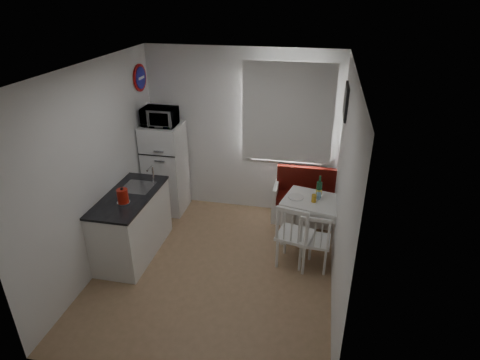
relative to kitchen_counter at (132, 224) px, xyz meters
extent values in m
cube|color=#93744E|center=(1.20, -0.16, -0.46)|extent=(3.00, 3.50, 0.02)
cube|color=white|center=(1.20, -0.16, 2.14)|extent=(3.00, 3.50, 0.02)
cube|color=white|center=(1.20, 1.59, 0.84)|extent=(3.00, 0.02, 2.60)
cube|color=white|center=(1.20, -1.91, 0.84)|extent=(3.00, 0.02, 2.60)
cube|color=white|center=(-0.30, -0.16, 0.84)|extent=(0.02, 3.50, 2.60)
cube|color=white|center=(2.70, -0.16, 0.84)|extent=(0.02, 3.50, 2.60)
cube|color=white|center=(1.90, 1.56, 1.17)|extent=(1.22, 0.06, 1.47)
cube|color=white|center=(1.90, 1.49, 1.22)|extent=(1.35, 0.02, 1.50)
cube|color=white|center=(0.00, -0.01, -0.03)|extent=(0.60, 1.30, 0.86)
cube|color=black|center=(0.00, -0.01, 0.43)|extent=(0.62, 1.32, 0.03)
cube|color=#99999E|center=(0.02, 0.24, 0.39)|extent=(0.40, 0.40, 0.10)
cylinder|color=silver|center=(0.18, 0.42, 0.57)|extent=(0.02, 0.02, 0.26)
cylinder|color=navy|center=(-0.27, 1.29, 1.69)|extent=(0.03, 0.40, 0.40)
cube|color=black|center=(2.67, 0.94, 1.59)|extent=(0.04, 0.52, 0.42)
cube|color=white|center=(2.35, 1.32, -0.29)|extent=(1.18, 0.46, 0.33)
cube|color=#530F0A|center=(2.35, 1.32, -0.07)|extent=(1.13, 0.42, 0.11)
cube|color=#530F0A|center=(2.35, 1.50, 0.18)|extent=(1.13, 0.09, 0.42)
cube|color=white|center=(2.44, 0.76, 0.21)|extent=(1.03, 0.83, 0.04)
cube|color=white|center=(2.44, 0.76, 0.14)|extent=(0.92, 0.72, 0.11)
cylinder|color=white|center=(2.44, 0.76, -0.13)|extent=(0.05, 0.05, 0.65)
cube|color=white|center=(2.19, 0.19, -0.01)|extent=(0.52, 0.50, 0.04)
cube|color=white|center=(2.19, 0.00, 0.25)|extent=(0.42, 0.13, 0.46)
cube|color=white|center=(2.45, 0.19, -0.05)|extent=(0.41, 0.40, 0.04)
cube|color=white|center=(2.45, 0.02, 0.17)|extent=(0.38, 0.06, 0.41)
cube|color=white|center=(0.02, 1.24, 0.28)|extent=(0.59, 0.59, 1.47)
imported|color=white|center=(0.02, 1.19, 1.15)|extent=(0.50, 0.34, 0.28)
cylinder|color=#A91A0D|center=(0.05, -0.23, 0.55)|extent=(0.17, 0.17, 0.22)
cylinder|color=gold|center=(2.39, 0.71, 0.28)|extent=(0.07, 0.07, 0.11)
cylinder|color=#7BACD1|center=(2.45, 0.81, 0.28)|extent=(0.06, 0.06, 0.10)
cylinder|color=white|center=(2.14, 0.78, 0.24)|extent=(0.22, 0.22, 0.02)
camera|label=1|loc=(2.38, -4.24, 2.93)|focal=30.00mm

